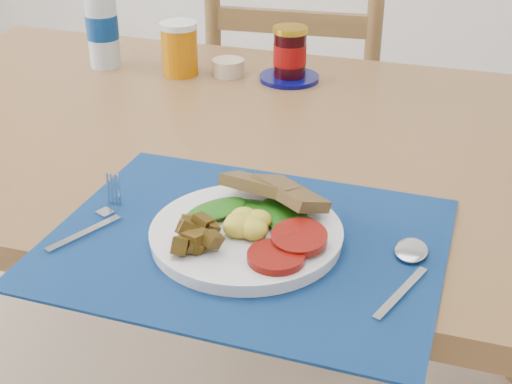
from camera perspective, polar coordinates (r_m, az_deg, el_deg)
table at (r=1.30m, az=-3.64°, el=1.99°), size 1.40×0.90×0.75m
chair_far at (r=1.95m, az=3.44°, el=9.64°), size 0.50×0.48×1.24m
placemat at (r=0.92m, az=-0.78°, el=-3.99°), size 0.50×0.40×0.00m
breakfast_plate at (r=0.91m, az=-1.14°, el=-3.04°), size 0.24×0.24×0.06m
fork at (r=0.98m, az=-12.54°, el=-2.21°), size 0.06×0.16×0.00m
spoon at (r=0.89m, az=12.07°, el=-5.65°), size 0.05×0.18×0.01m
water_bottle at (r=1.57m, az=-12.27°, el=13.34°), size 0.07×0.07×0.23m
juice_glass at (r=1.51m, az=-6.12°, el=11.21°), size 0.07×0.07×0.10m
ramekin at (r=1.50m, az=-2.24°, el=9.93°), size 0.07×0.07×0.03m
jam_on_saucer at (r=1.47m, az=2.71°, el=10.74°), size 0.12×0.12×0.11m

